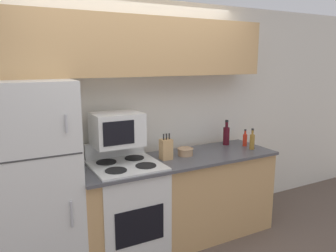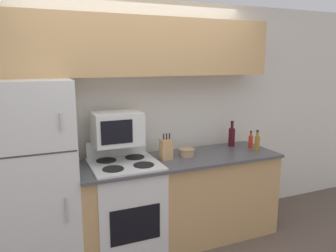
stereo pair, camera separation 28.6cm
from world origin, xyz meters
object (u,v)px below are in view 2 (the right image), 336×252
(bottle_wine_red, at_px, (232,136))
(bottle_hot_sauce, at_px, (251,141))
(stove, at_px, (126,207))
(knife_block, at_px, (166,149))
(refrigerator, at_px, (35,179))
(microwave, at_px, (117,128))
(bowl, at_px, (187,152))
(bottle_vinegar, at_px, (257,143))

(bottle_wine_red, relative_size, bottle_hot_sauce, 1.50)
(stove, relative_size, knife_block, 4.10)
(refrigerator, height_order, knife_block, refrigerator)
(microwave, bearing_deg, refrigerator, -174.48)
(refrigerator, bearing_deg, microwave, 5.52)
(bowl, xyz_separation_m, bottle_vinegar, (0.79, -0.15, 0.05))
(refrigerator, height_order, bottle_vinegar, refrigerator)
(stove, bearing_deg, bottle_hot_sauce, 1.38)
(bottle_wine_red, bearing_deg, knife_block, -168.69)
(bottle_vinegar, xyz_separation_m, bottle_hot_sauce, (0.03, 0.15, -0.02))
(refrigerator, bearing_deg, bottle_wine_red, 3.67)
(microwave, distance_m, bottle_vinegar, 1.55)
(bowl, distance_m, bottle_vinegar, 0.81)
(bowl, bearing_deg, knife_block, -173.81)
(bottle_vinegar, relative_size, bottle_hot_sauce, 1.20)
(bowl, relative_size, bottle_hot_sauce, 0.86)
(microwave, height_order, bottle_hot_sauce, microwave)
(bowl, height_order, bottle_hot_sauce, bottle_hot_sauce)
(knife_block, height_order, bottle_hot_sauce, knife_block)
(microwave, xyz_separation_m, bottle_wine_red, (1.38, 0.06, -0.22))
(refrigerator, distance_m, knife_block, 1.26)
(stove, distance_m, knife_block, 0.70)
(bottle_vinegar, bearing_deg, knife_block, 173.40)
(refrigerator, height_order, microwave, refrigerator)
(knife_block, xyz_separation_m, bottle_hot_sauce, (1.07, 0.03, -0.03))
(stove, relative_size, bottle_wine_red, 3.68)
(stove, height_order, bottle_wine_red, bottle_wine_red)
(knife_block, bearing_deg, bottle_vinegar, -6.60)
(bottle_hot_sauce, bearing_deg, stove, -178.62)
(stove, height_order, microwave, microwave)
(bottle_wine_red, bearing_deg, bottle_hot_sauce, -44.00)
(refrigerator, distance_m, stove, 0.90)
(microwave, xyz_separation_m, bottle_vinegar, (1.51, -0.24, -0.25))
(stove, height_order, bottle_vinegar, bottle_vinegar)
(refrigerator, relative_size, bowl, 10.26)
(bottle_hot_sauce, bearing_deg, refrigerator, 179.67)
(microwave, distance_m, bottle_hot_sauce, 1.56)
(stove, height_order, bottle_hot_sauce, bottle_hot_sauce)
(microwave, relative_size, bottle_vinegar, 1.93)
(stove, bearing_deg, bowl, 2.75)
(bowl, bearing_deg, microwave, 172.77)
(microwave, height_order, bottle_wine_red, microwave)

